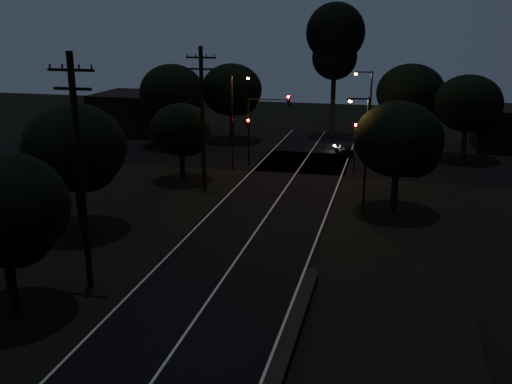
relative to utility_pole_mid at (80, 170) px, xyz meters
The scene contains 20 objects.
road_surface 18.13m from the utility_pole_mid, 69.58° to the left, with size 60.00×70.00×0.03m.
utility_pole_mid is the anchor object (origin of this frame).
utility_pole_far 17.00m from the utility_pole_mid, 90.00° to the left, with size 2.20×0.30×10.50m.
tree_left_b 3.77m from the utility_pole_mid, 120.06° to the right, with size 5.61×5.61×7.13m.
tree_left_c 8.14m from the utility_pole_mid, 121.93° to the left, with size 6.05×6.05×7.65m.
tree_left_d 19.13m from the utility_pole_mid, 97.03° to the left, with size 4.81×4.81×6.10m.
tree_far_nw 34.99m from the utility_pole_mid, 94.55° to the left, with size 6.32×6.32×8.00m.
tree_far_w 31.84m from the utility_pole_mid, 104.13° to the left, with size 6.39×6.39×8.14m.
tree_far_ne 38.05m from the utility_pole_mid, 66.40° to the left, with size 6.56×6.56×8.29m.
tree_far_e 37.75m from the utility_pole_mid, 57.62° to the left, with size 6.02×6.02×7.64m.
tree_right_a 20.60m from the utility_pole_mid, 46.34° to the left, with size 5.77×5.77×7.33m.
tall_pine 40.85m from the utility_pole_mid, 80.07° to the left, with size 6.21×6.21×14.10m.
building_left 39.72m from the utility_pole_mid, 110.73° to the left, with size 10.00×8.00×4.40m, color black.
signal_left 25.19m from the utility_pole_mid, 86.79° to the left, with size 0.28×0.35×4.10m.
signal_right 27.30m from the utility_pole_mid, 67.01° to the left, with size 0.28×0.35×4.10m.
signal_mast 25.22m from the utility_pole_mid, 82.96° to the left, with size 3.70×0.35×6.25m.
streetlight_a 23.04m from the utility_pole_mid, 88.27° to the left, with size 1.66×0.26×8.00m.
streetlight_b 31.15m from the utility_pole_mid, 68.70° to the left, with size 1.66×0.26×8.00m.
streetlight_c 19.15m from the utility_pole_mid, 51.74° to the left, with size 1.46×0.26×7.50m.
car 32.75m from the utility_pole_mid, 73.47° to the left, with size 1.25×3.11×1.06m, color black.
Camera 1 is at (7.69, -7.34, 12.27)m, focal length 40.00 mm.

